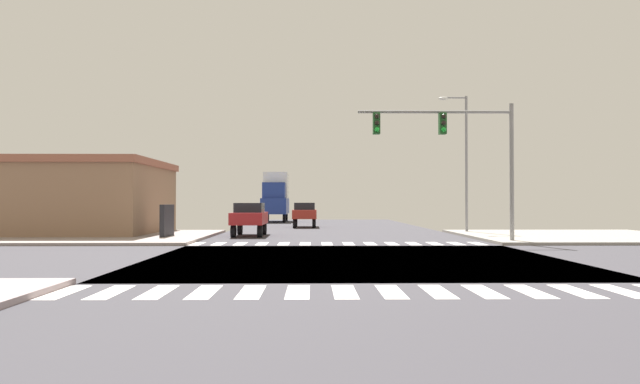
% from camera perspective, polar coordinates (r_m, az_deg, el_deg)
% --- Properties ---
extents(ground, '(90.00, 90.00, 0.05)m').
position_cam_1_polar(ground, '(20.09, 3.37, -6.56)').
color(ground, '#3B393F').
extents(sidewalk_corner_ne, '(12.00, 12.00, 0.14)m').
position_cam_1_polar(sidewalk_corner_ne, '(35.11, 23.56, -3.94)').
color(sidewalk_corner_ne, gray).
rests_on(sidewalk_corner_ne, ground).
extents(sidewalk_corner_nw, '(12.00, 12.00, 0.14)m').
position_cam_1_polar(sidewalk_corner_nw, '(34.01, -20.71, -4.05)').
color(sidewalk_corner_nw, gray).
rests_on(sidewalk_corner_nw, ground).
extents(crosswalk_near, '(13.50, 2.00, 0.01)m').
position_cam_1_polar(crosswalk_near, '(12.84, 4.65, -9.60)').
color(crosswalk_near, white).
rests_on(crosswalk_near, ground).
extents(crosswalk_far, '(13.50, 2.00, 0.01)m').
position_cam_1_polar(crosswalk_far, '(27.33, 1.72, -5.02)').
color(crosswalk_far, white).
rests_on(crosswalk_far, ground).
extents(traffic_signal_mast, '(7.32, 0.55, 6.56)m').
position_cam_1_polar(traffic_signal_mast, '(28.31, 12.64, 5.01)').
color(traffic_signal_mast, gray).
rests_on(traffic_signal_mast, ground).
extents(street_lamp, '(1.78, 0.32, 8.42)m').
position_cam_1_polar(street_lamp, '(37.07, 13.65, 3.81)').
color(street_lamp, gray).
rests_on(street_lamp, ground).
extents(bank_building, '(16.23, 9.80, 4.38)m').
position_cam_1_polar(bank_building, '(38.48, -25.94, -0.49)').
color(bank_building, '#8F6B51').
rests_on(bank_building, ground).
extents(sedan_crossing_3, '(1.80, 4.30, 1.88)m').
position_cam_1_polar(sedan_crossing_3, '(45.19, -1.50, -2.01)').
color(sedan_crossing_3, black).
rests_on(sedan_crossing_3, ground).
extents(box_truck_leading_1, '(2.40, 7.20, 4.85)m').
position_cam_1_polar(box_truck_leading_1, '(57.96, -4.32, -0.35)').
color(box_truck_leading_1, black).
rests_on(box_truck_leading_1, ground).
extents(sedan_trailing_4, '(1.80, 4.30, 1.88)m').
position_cam_1_polar(sedan_trailing_4, '(33.75, -6.85, -2.35)').
color(sedan_trailing_4, black).
rests_on(sedan_trailing_4, ground).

